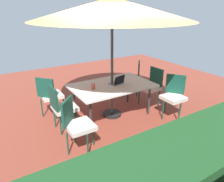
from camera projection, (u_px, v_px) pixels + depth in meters
name	position (u px, v px, depth m)	size (l,w,h in m)	color
ground_plane	(112.00, 115.00, 5.10)	(10.00, 10.00, 0.02)	brown
hedge_row	(221.00, 161.00, 2.75)	(6.30, 0.80, 1.13)	#1E4C23
dining_table	(112.00, 87.00, 4.82)	(1.83, 1.15, 0.78)	silver
patio_umbrella	(112.00, 9.00, 4.21)	(3.32, 3.32, 2.61)	#4C4C4C
chair_northwest	(174.00, 94.00, 4.85)	(0.58, 0.58, 0.98)	silver
chair_west	(151.00, 85.00, 5.43)	(0.47, 0.46, 0.98)	silver
chair_southwest	(133.00, 76.00, 6.10)	(0.58, 0.58, 0.98)	silver
chair_northeast	(76.00, 123.00, 3.67)	(0.59, 0.59, 0.98)	silver
chair_east	(62.00, 106.00, 4.30)	(0.46, 0.46, 0.98)	silver
chair_southeast	(50.00, 94.00, 4.87)	(0.59, 0.58, 0.98)	silver
laptop	(117.00, 82.00, 4.83)	(0.37, 0.32, 0.21)	gray
cup	(93.00, 87.00, 4.53)	(0.08, 0.08, 0.11)	#CC4C33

